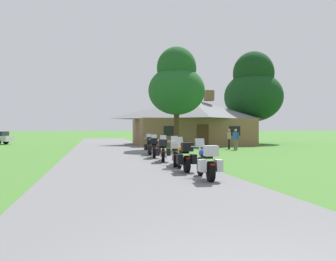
{
  "coord_description": "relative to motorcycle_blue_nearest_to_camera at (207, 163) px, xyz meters",
  "views": [
    {
      "loc": [
        -1.46,
        -2.96,
        1.7
      ],
      "look_at": [
        2.48,
        16.11,
        1.6
      ],
      "focal_mm": 38.13,
      "sensor_mm": 36.0,
      "label": 1
    }
  ],
  "objects": [
    {
      "name": "motorcycle_yellow_farthest_in_row",
      "position": [
        -0.12,
        11.33,
        0.0
      ],
      "size": [
        0.83,
        2.08,
        1.3
      ],
      "rotation": [
        0.0,
        0.0,
        -0.09
      ],
      "color": "black",
      "rests_on": "asphalt_driveway"
    },
    {
      "name": "motorcycle_silver_fourth_in_row",
      "position": [
        -0.16,
        6.57,
        0.0
      ],
      "size": [
        0.98,
        2.07,
        1.3
      ],
      "rotation": [
        0.0,
        0.0,
        -0.19
      ],
      "color": "black",
      "rests_on": "asphalt_driveway"
    },
    {
      "name": "asphalt_driveway",
      "position": [
        -2.08,
        10.03,
        -0.58
      ],
      "size": [
        6.4,
        80.0,
        0.06
      ],
      "primitive_type": "cube",
      "color": "slate",
      "rests_on": "ground"
    },
    {
      "name": "stone_lodge",
      "position": [
        6.38,
        25.32,
        1.9
      ],
      "size": [
        11.98,
        9.17,
        5.76
      ],
      "color": "brown",
      "rests_on": "ground"
    },
    {
      "name": "bystander_blue_shirt_beside_signpost",
      "position": [
        7.51,
        15.8,
        0.32
      ],
      "size": [
        0.4,
        0.45,
        1.67
      ],
      "rotation": [
        0.0,
        0.0,
        2.25
      ],
      "color": "#75664C",
      "rests_on": "ground"
    },
    {
      "name": "motorcycle_white_third_in_row",
      "position": [
        -0.06,
        4.37,
        0.01
      ],
      "size": [
        0.85,
        2.06,
        1.3
      ],
      "rotation": [
        0.0,
        0.0,
        -0.2
      ],
      "color": "black",
      "rests_on": "asphalt_driveway"
    },
    {
      "name": "tree_right_of_lodge",
      "position": [
        14.52,
        27.49,
        5.6
      ],
      "size": [
        6.74,
        6.74,
        10.63
      ],
      "color": "#422D19",
      "rests_on": "ground"
    },
    {
      "name": "motorcycle_orange_second_in_row",
      "position": [
        -0.15,
        2.37,
        0.0
      ],
      "size": [
        0.75,
        2.08,
        1.3
      ],
      "rotation": [
        0.0,
        0.0,
        -0.04
      ],
      "color": "black",
      "rests_on": "asphalt_driveway"
    },
    {
      "name": "ground_plane",
      "position": [
        -2.08,
        12.03,
        -0.61
      ],
      "size": [
        500.0,
        500.0,
        0.0
      ],
      "primitive_type": "plane",
      "color": "#42752D"
    },
    {
      "name": "bystander_tan_shirt_near_lodge",
      "position": [
        7.33,
        16.8,
        0.34
      ],
      "size": [
        0.38,
        0.48,
        1.69
      ],
      "rotation": [
        0.0,
        0.0,
        1.01
      ],
      "color": "black",
      "rests_on": "ground"
    },
    {
      "name": "motorcycle_blue_nearest_to_camera",
      "position": [
        0.0,
        0.0,
        0.0
      ],
      "size": [
        0.8,
        2.08,
        1.3
      ],
      "rotation": [
        0.0,
        0.0,
        -0.07
      ],
      "color": "black",
      "rests_on": "asphalt_driveway"
    },
    {
      "name": "motorcycle_green_fifth_in_row",
      "position": [
        -0.22,
        8.96,
        0.0
      ],
      "size": [
        0.93,
        2.08,
        1.3
      ],
      "rotation": [
        0.0,
        0.0,
        -0.16
      ],
      "color": "black",
      "rests_on": "asphalt_driveway"
    },
    {
      "name": "tree_by_lodge_front",
      "position": [
        2.99,
        17.2,
        4.7
      ],
      "size": [
        4.59,
        4.59,
        8.33
      ],
      "color": "#422D19",
      "rests_on": "ground"
    }
  ]
}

